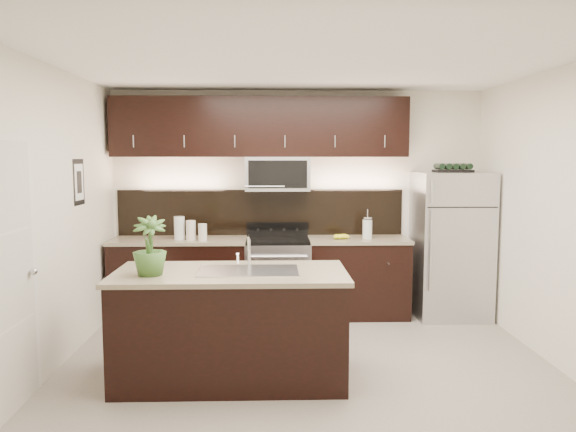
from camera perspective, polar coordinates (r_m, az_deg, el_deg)
name	(u,v)px	position (r m, az deg, el deg)	size (l,w,h in m)	color
ground	(308,368)	(5.25, 2.01, -15.18)	(4.50, 4.50, 0.00)	gray
room_walls	(296,181)	(4.86, 0.81, 3.62)	(4.52, 4.02, 2.71)	silver
counter_run	(261,277)	(6.73, -2.80, -6.25)	(3.51, 0.65, 0.94)	black
upper_fixtures	(262,137)	(6.73, -2.62, 8.05)	(3.49, 0.40, 1.66)	black
island	(231,325)	(4.89, -5.81, -10.98)	(1.96, 0.96, 0.94)	black
sink_faucet	(248,269)	(4.77, -4.06, -5.39)	(0.84, 0.50, 0.28)	silver
refrigerator	(450,245)	(6.93, 16.18, -2.84)	(0.83, 0.75, 1.72)	#B2B2B7
wine_rack	(453,168)	(6.86, 16.40, 4.68)	(0.43, 0.26, 0.10)	black
plant	(149,246)	(4.68, -13.89, -2.97)	(0.27, 0.27, 0.48)	#396327
canisters	(188,230)	(6.62, -10.11, -1.37)	(0.39, 0.20, 0.27)	silver
french_press	(367,228)	(6.68, 8.06, -1.22)	(0.12, 0.12, 0.34)	silver
bananas	(336,236)	(6.61, 4.90, -2.08)	(0.20, 0.15, 0.06)	yellow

